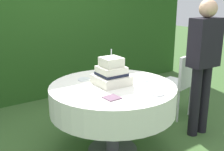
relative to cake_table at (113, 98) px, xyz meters
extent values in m
plane|color=#3D602D|center=(0.00, 0.00, -0.61)|extent=(20.00, 20.00, 0.00)
cube|color=#234C19|center=(0.00, 2.18, 0.69)|extent=(5.95, 0.52, 2.60)
cylinder|color=#4C4C51|center=(0.00, 0.00, -0.60)|extent=(0.54, 0.54, 0.02)
cylinder|color=#4C4C51|center=(0.00, 0.00, -0.25)|extent=(0.14, 0.14, 0.72)
cylinder|color=brown|center=(0.00, 0.00, 0.12)|extent=(1.27, 1.27, 0.03)
cylinder|color=white|center=(0.00, 0.00, 0.00)|extent=(1.30, 1.30, 0.27)
cube|color=silver|center=(0.01, 0.04, 0.19)|extent=(0.33, 0.33, 0.09)
cube|color=silver|center=(0.01, 0.04, 0.28)|extent=(0.26, 0.26, 0.09)
cube|color=black|center=(0.01, 0.04, 0.25)|extent=(0.27, 0.27, 0.03)
cube|color=silver|center=(0.01, 0.04, 0.38)|extent=(0.20, 0.20, 0.09)
sphere|color=#C6599E|center=(0.14, 0.16, 0.26)|extent=(0.09, 0.09, 0.09)
cylinder|color=silver|center=(0.01, 0.04, 0.47)|extent=(0.01, 0.01, 0.09)
cylinder|color=white|center=(-0.15, 0.33, 0.15)|extent=(0.14, 0.14, 0.01)
cylinder|color=white|center=(0.20, -0.44, 0.15)|extent=(0.15, 0.15, 0.01)
cylinder|color=white|center=(0.37, -0.06, 0.15)|extent=(0.11, 0.11, 0.01)
cylinder|color=white|center=(0.33, 0.37, 0.15)|extent=(0.11, 0.11, 0.01)
cube|color=#6B4C60|center=(-0.21, -0.29, 0.14)|extent=(0.14, 0.14, 0.01)
cylinder|color=white|center=(1.36, 0.47, -0.39)|extent=(0.03, 0.03, 0.45)
cylinder|color=white|center=(1.04, 0.40, -0.39)|extent=(0.03, 0.03, 0.45)
cylinder|color=white|center=(1.43, 0.16, -0.39)|extent=(0.03, 0.03, 0.45)
cylinder|color=white|center=(1.11, 0.09, -0.39)|extent=(0.03, 0.03, 0.45)
cube|color=white|center=(1.24, 0.28, -0.14)|extent=(0.48, 0.48, 0.04)
cube|color=white|center=(1.27, 0.10, 0.08)|extent=(0.40, 0.12, 0.40)
cylinder|color=black|center=(1.16, -0.27, -0.19)|extent=(0.12, 0.12, 0.85)
cylinder|color=black|center=(1.00, -0.26, -0.19)|extent=(0.12, 0.12, 0.85)
cube|color=black|center=(1.08, -0.26, 0.51)|extent=(0.37, 0.22, 0.55)
sphere|color=tan|center=(1.08, -0.26, 0.89)|extent=(0.20, 0.20, 0.20)
camera|label=1|loc=(-1.55, -2.22, 1.04)|focal=44.71mm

